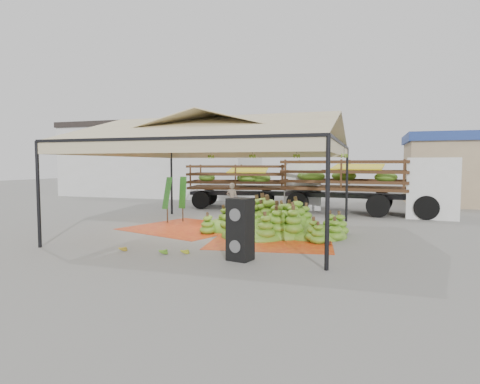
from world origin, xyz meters
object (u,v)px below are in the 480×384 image
(speaker_stack, at_px, (240,229))
(truck_left, at_px, (260,180))
(banana_heap, at_px, (273,216))
(vendor, at_px, (232,199))
(truck_right, at_px, (373,180))

(speaker_stack, height_order, truck_left, truck_left)
(banana_heap, relative_size, truck_left, 0.74)
(vendor, height_order, truck_right, truck_right)
(banana_heap, bearing_deg, truck_right, 63.24)
(banana_heap, height_order, truck_left, truck_left)
(speaker_stack, distance_m, vendor, 8.44)
(speaker_stack, xyz_separation_m, truck_right, (3.17, 10.61, 0.86))
(vendor, height_order, truck_left, truck_left)
(speaker_stack, height_order, vendor, speaker_stack)
(truck_left, bearing_deg, vendor, -104.52)
(speaker_stack, bearing_deg, truck_right, 86.69)
(banana_heap, distance_m, truck_left, 8.12)
(truck_left, relative_size, truck_right, 0.92)
(banana_heap, xyz_separation_m, vendor, (-2.80, 3.85, 0.18))
(banana_heap, relative_size, vendor, 3.56)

